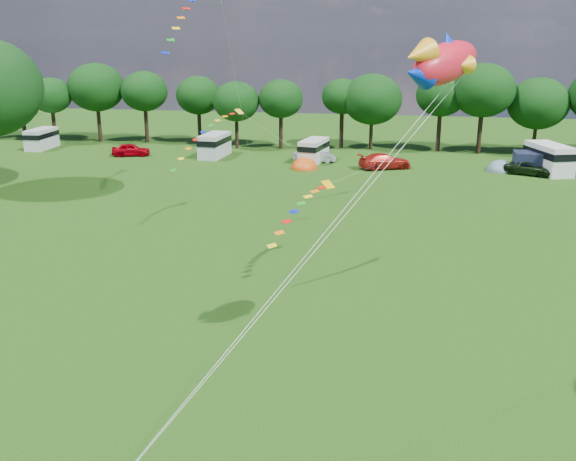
% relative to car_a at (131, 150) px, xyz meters
% --- Properties ---
extents(ground_plane, '(180.00, 180.00, 0.00)m').
position_rel_car_a_xyz_m(ground_plane, '(25.01, -46.12, -0.72)').
color(ground_plane, black).
rests_on(ground_plane, ground).
extents(tree_line, '(102.98, 10.98, 10.27)m').
position_rel_car_a_xyz_m(tree_line, '(30.31, 8.87, 5.62)').
color(tree_line, black).
rests_on(tree_line, ground).
extents(car_a, '(4.65, 2.85, 1.45)m').
position_rel_car_a_xyz_m(car_a, '(0.00, 0.00, 0.00)').
color(car_a, '#A3000B').
rests_on(car_a, ground).
extents(car_b, '(4.53, 2.83, 1.50)m').
position_rel_car_a_xyz_m(car_b, '(21.14, -0.16, 0.02)').
color(car_b, '#94989C').
rests_on(car_b, ground).
extents(car_c, '(5.69, 4.11, 1.58)m').
position_rel_car_a_xyz_m(car_c, '(28.79, -2.16, 0.06)').
color(car_c, '#9F1912').
rests_on(car_c, ground).
extents(car_d, '(5.37, 3.88, 1.34)m').
position_rel_car_a_xyz_m(car_d, '(43.02, -2.60, -0.06)').
color(car_d, black).
rests_on(car_d, ground).
extents(campervan_a, '(2.24, 4.99, 2.42)m').
position_rel_car_a_xyz_m(campervan_a, '(-12.62, 2.74, 0.57)').
color(campervan_a, '#B9B9BC').
rests_on(campervan_a, ground).
extents(campervan_b, '(2.62, 5.45, 2.60)m').
position_rel_car_a_xyz_m(campervan_b, '(9.53, 1.33, 0.67)').
color(campervan_b, '#BCBCBE').
rests_on(campervan_b, ground).
extents(campervan_c, '(2.95, 5.26, 2.43)m').
position_rel_car_a_xyz_m(campervan_c, '(21.01, 0.31, 0.58)').
color(campervan_c, silver).
rests_on(campervan_c, ground).
extents(campervan_d, '(4.29, 6.41, 2.90)m').
position_rel_car_a_xyz_m(campervan_d, '(44.97, -1.38, 0.83)').
color(campervan_d, silver).
rests_on(campervan_d, ground).
extents(tent_orange, '(2.85, 3.12, 2.23)m').
position_rel_car_a_xyz_m(tent_orange, '(20.56, -3.57, -0.70)').
color(tent_orange, '#C9480E').
rests_on(tent_orange, ground).
extents(tent_greyblue, '(2.97, 3.25, 2.21)m').
position_rel_car_a_xyz_m(tent_greyblue, '(40.49, -1.24, -0.70)').
color(tent_greyblue, slate).
rests_on(tent_greyblue, ground).
extents(awning_navy, '(3.42, 2.83, 2.07)m').
position_rel_car_a_xyz_m(awning_navy, '(43.27, -1.47, 0.31)').
color(awning_navy, '#161B33').
rests_on(awning_navy, ground).
extents(fish_kite, '(3.17, 3.62, 2.05)m').
position_rel_car_a_xyz_m(fish_kite, '(31.49, -46.02, 11.79)').
color(fish_kite, red).
rests_on(fish_kite, ground).
extents(streamer_kite_a, '(3.44, 5.69, 5.80)m').
position_rel_car_a_xyz_m(streamer_kite_a, '(14.51, -18.94, 15.00)').
color(streamer_kite_a, '#F6A615').
rests_on(streamer_kite_a, ground).
extents(streamer_kite_b, '(4.16, 4.66, 3.78)m').
position_rel_car_a_xyz_m(streamer_kite_b, '(17.39, -25.32, 6.31)').
color(streamer_kite_b, '#FFB135').
rests_on(streamer_kite_b, ground).
extents(streamer_kite_c, '(3.23, 5.07, 2.84)m').
position_rel_car_a_xyz_m(streamer_kite_c, '(25.20, -33.29, 3.44)').
color(streamer_kite_c, '#E8AF07').
rests_on(streamer_kite_c, ground).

